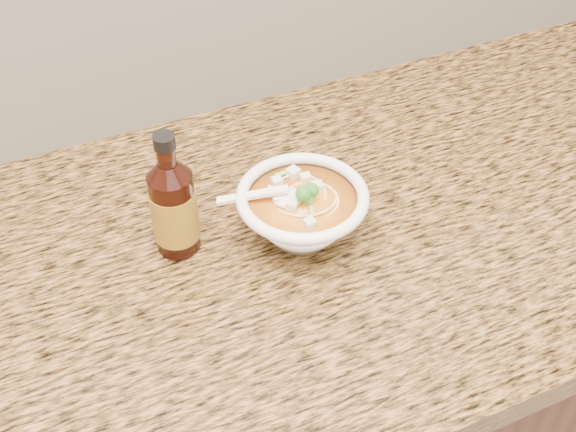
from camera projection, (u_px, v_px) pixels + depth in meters
name	position (u px, v px, depth m)	size (l,w,h in m)	color
counter_slab	(146.00, 288.00, 0.91)	(4.00, 0.68, 0.04)	olive
soup_bowl	(302.00, 214.00, 0.93)	(0.19, 0.17, 0.09)	white
hot_sauce_bottle	(174.00, 207.00, 0.90)	(0.07, 0.07, 0.18)	#361007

